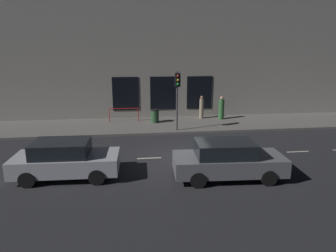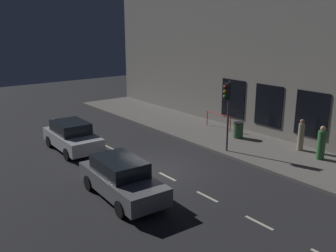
% 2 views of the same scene
% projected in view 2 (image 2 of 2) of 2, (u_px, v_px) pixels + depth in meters
% --- Properties ---
extents(ground_plane, '(60.00, 60.00, 0.00)m').
position_uv_depth(ground_plane, '(154.00, 170.00, 17.69)').
color(ground_plane, '#28282B').
extents(sidewalk, '(4.50, 32.00, 0.15)m').
position_uv_depth(sidewalk, '(242.00, 144.00, 21.40)').
color(sidewalk, slate).
rests_on(sidewalk, ground).
extents(building_facade, '(0.65, 32.00, 8.86)m').
position_uv_depth(building_facade, '(275.00, 65.00, 21.77)').
color(building_facade, gray).
rests_on(building_facade, ground).
extents(lane_centre_line, '(0.12, 27.20, 0.01)m').
position_uv_depth(lane_centre_line, '(167.00, 177.00, 16.94)').
color(lane_centre_line, beige).
rests_on(lane_centre_line, ground).
extents(traffic_light, '(0.45, 0.32, 3.77)m').
position_uv_depth(traffic_light, '(227.00, 100.00, 19.16)').
color(traffic_light, '#424244').
rests_on(traffic_light, sidewalk).
extents(parked_car_0, '(2.03, 4.59, 1.58)m').
position_uv_depth(parked_car_0, '(121.00, 178.00, 14.77)').
color(parked_car_0, slate).
rests_on(parked_car_0, ground).
extents(parked_car_1, '(2.01, 4.32, 1.58)m').
position_uv_depth(parked_car_1, '(72.00, 136.00, 20.33)').
color(parked_car_1, '#B7B7BC').
rests_on(parked_car_1, ground).
extents(pedestrian_0, '(0.57, 0.57, 1.71)m').
position_uv_depth(pedestrian_0, '(321.00, 144.00, 18.55)').
color(pedestrian_0, '#336B38').
rests_on(pedestrian_0, sidewalk).
extents(pedestrian_1, '(0.44, 0.44, 1.71)m').
position_uv_depth(pedestrian_1, '(301.00, 136.00, 19.86)').
color(pedestrian_1, gray).
rests_on(pedestrian_1, sidewalk).
extents(trash_bin, '(0.60, 0.60, 0.94)m').
position_uv_depth(trash_bin, '(238.00, 130.00, 22.16)').
color(trash_bin, '#2D5633').
rests_on(trash_bin, sidewalk).
extents(red_railing, '(0.05, 2.13, 0.97)m').
position_uv_depth(red_railing, '(218.00, 117.00, 24.09)').
color(red_railing, red).
rests_on(red_railing, sidewalk).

